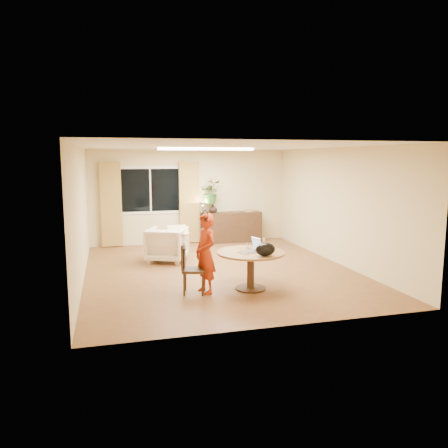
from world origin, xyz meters
name	(u,v)px	position (x,y,z in m)	size (l,w,h in m)	color
floor	(219,270)	(0.00, 0.00, 0.00)	(6.50, 6.50, 0.00)	brown
ceiling	(219,146)	(0.00, 0.00, 2.60)	(6.50, 6.50, 0.00)	white
wall_back	(190,197)	(0.00, 3.25, 1.30)	(5.50, 5.50, 0.00)	beige
wall_left	(81,214)	(-2.75, 0.00, 1.30)	(6.50, 6.50, 0.00)	beige
wall_right	(338,206)	(2.75, 0.00, 1.30)	(6.50, 6.50, 0.00)	beige
window	(150,190)	(-1.10, 3.23, 1.50)	(1.70, 0.03, 1.30)	white
curtain_left	(111,204)	(-2.15, 3.15, 1.15)	(0.55, 0.08, 2.25)	olive
curtain_right	(189,202)	(-0.05, 3.15, 1.15)	(0.55, 0.08, 2.25)	olive
ceiling_panel	(206,149)	(0.00, 1.20, 2.57)	(2.20, 0.35, 0.05)	white
dining_table	(251,260)	(0.22, -1.43, 0.55)	(1.22, 1.22, 0.69)	brown
dining_chair	(194,268)	(-0.83, -1.42, 0.45)	(0.43, 0.39, 0.90)	#321D10
child	(206,254)	(-0.61, -1.43, 0.70)	(0.34, 0.51, 1.41)	red
laptop	(249,245)	(0.17, -1.47, 0.82)	(0.39, 0.26, 0.26)	#B7B7BC
tumbler	(249,246)	(0.26, -1.18, 0.75)	(0.08, 0.08, 0.11)	white
wine_glass	(264,243)	(0.56, -1.18, 0.79)	(0.07, 0.07, 0.19)	white
pot_lid	(259,247)	(0.48, -1.15, 0.71)	(0.21, 0.21, 0.03)	white
handbag	(265,249)	(0.34, -1.84, 0.81)	(0.35, 0.21, 0.24)	black
armchair	(167,244)	(-0.95, 1.13, 0.39)	(0.84, 0.86, 0.78)	beige
throw	(178,227)	(-0.70, 1.10, 0.80)	(0.45, 0.55, 0.03)	beige
sideboard	(231,227)	(1.13, 3.01, 0.42)	(1.70, 0.42, 0.85)	#321D10
vase	(213,208)	(0.60, 3.01, 0.97)	(0.24, 0.24, 0.25)	black
bouquet	(211,192)	(0.54, 3.01, 1.43)	(0.59, 0.51, 0.66)	#266024
book_stack	(249,210)	(1.64, 3.01, 0.89)	(0.21, 0.16, 0.09)	#98694D
desk_lamp	(203,208)	(0.29, 2.96, 1.01)	(0.13, 0.13, 0.31)	black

